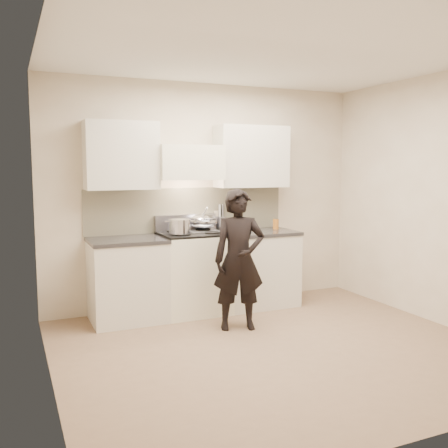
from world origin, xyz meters
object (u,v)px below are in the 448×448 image
object	(u,v)px
stove	(194,272)
utensil_crock	(221,222)
counter_right	(257,268)
person	(239,260)
wok	(203,221)

from	to	relation	value
stove	utensil_crock	xyz separation A→B (m)	(0.45, 0.23, 0.55)
utensil_crock	stove	bearing A→B (deg)	-153.27
stove	counter_right	bearing A→B (deg)	0.00
utensil_crock	person	size ratio (longest dim) A/B	0.22
wok	utensil_crock	size ratio (longest dim) A/B	1.35
stove	person	bearing A→B (deg)	-72.79
counter_right	stove	bearing A→B (deg)	-180.00
stove	person	distance (m)	0.83
wok	utensil_crock	world-z (taller)	same
stove	counter_right	distance (m)	0.83
person	stove	bearing A→B (deg)	122.67
utensil_crock	counter_right	bearing A→B (deg)	-30.80
counter_right	utensil_crock	bearing A→B (deg)	149.20
counter_right	wok	distance (m)	0.89
counter_right	person	xyz separation A→B (m)	(-0.60, -0.75, 0.28)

